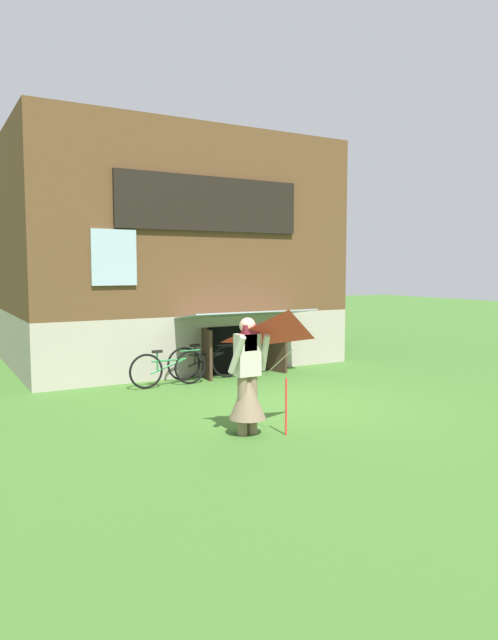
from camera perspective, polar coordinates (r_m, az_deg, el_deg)
ground_plane at (r=10.08m, az=3.76°, el=-8.21°), size 60.00×60.00×0.00m
log_house at (r=14.82m, az=-8.30°, el=6.57°), size 7.43×6.34×5.41m
person at (r=8.07m, az=-0.14°, el=-6.52°), size 0.61×0.53×1.65m
kite at (r=7.58m, az=3.97°, el=-2.51°), size 1.18×1.26×1.61m
bicycle_black at (r=12.12m, az=-4.32°, el=-4.16°), size 1.65×0.27×0.76m
bicycle_green at (r=11.47m, az=-7.99°, el=-4.78°), size 1.62×0.08×0.74m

